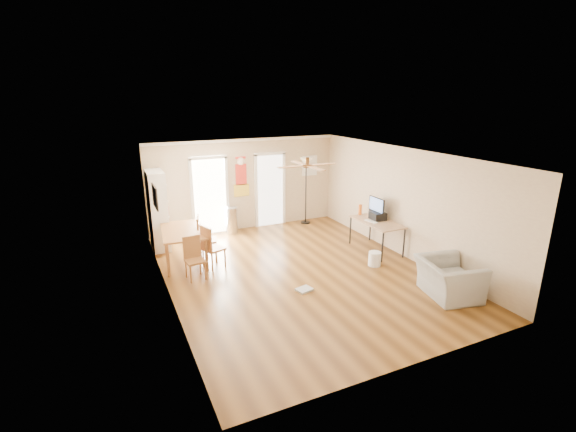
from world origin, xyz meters
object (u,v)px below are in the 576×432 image
dining_chair_right_b (214,246)px  dining_chair_near (195,259)px  dining_table (184,246)px  torchiere_lamp (306,191)px  trash_can (232,220)px  wastebasket_a (375,259)px  armchair (449,279)px  bookshelf (158,210)px  dining_chair_right_a (207,238)px  printer (378,216)px  computer_desk (376,236)px

dining_chair_right_b → dining_chair_near: dining_chair_right_b is taller
dining_chair_right_b → dining_chair_near: bearing=110.9°
dining_table → torchiere_lamp: (3.94, 1.46, 0.60)m
torchiere_lamp → trash_can: bearing=178.7°
dining_table → wastebasket_a: 4.42m
dining_chair_right_b → torchiere_lamp: bearing=-78.3°
wastebasket_a → armchair: size_ratio=0.30×
dining_chair_near → armchair: size_ratio=0.82×
bookshelf → armchair: bearing=-32.1°
torchiere_lamp → armchair: size_ratio=1.79×
dining_chair_right_a → printer: (4.05, -1.14, 0.34)m
dining_chair_right_b → armchair: bearing=-150.5°
dining_table → printer: size_ratio=4.18×
dining_chair_right_a → computer_desk: (3.94, -1.27, -0.14)m
printer → computer_desk: bearing=-125.5°
dining_chair_right_a → armchair: dining_chair_right_a is taller
bookshelf → dining_chair_right_b: (0.93, -1.76, -0.50)m
trash_can → armchair: trash_can is taller
computer_desk → wastebasket_a: size_ratio=4.34×
bookshelf → armchair: size_ratio=1.79×
trash_can → bookshelf: bearing=-170.3°
dining_chair_right_b → trash_can: size_ratio=1.33×
dining_chair_right_b → wastebasket_a: size_ratio=3.02×
dining_table → armchair: (4.30, -3.85, -0.03)m
dining_table → dining_chair_right_a: size_ratio=1.51×
dining_table → dining_chair_near: (0.03, -1.03, 0.07)m
dining_chair_right_a → torchiere_lamp: (3.39, 1.49, 0.48)m
dining_chair_right_b → dining_chair_near: 0.69m
dining_chair_right_a → dining_chair_near: (-0.52, -1.00, -0.06)m
wastebasket_a → dining_chair_right_b: bearing=156.2°
bookshelf → printer: (4.98, -2.34, -0.14)m
dining_chair_near → trash_can: 3.00m
wastebasket_a → dining_table: bearing=152.0°
dining_chair_right_a → torchiere_lamp: bearing=-50.7°
dining_chair_near → wastebasket_a: bearing=-21.1°
dining_chair_right_a → printer: dining_chair_right_a is taller
dining_chair_right_a → wastebasket_a: bearing=-105.8°
computer_desk → wastebasket_a: (-0.60, -0.77, -0.22)m
dining_chair_right_a → dining_chair_near: size_ratio=1.13×
dining_chair_near → torchiere_lamp: bearing=26.5°
bookshelf → trash_can: 2.12m
torchiere_lamp → computer_desk: 2.88m
dining_chair_near → computer_desk: (4.46, -0.26, -0.07)m
dining_table → dining_chair_right_b: 0.81m
dining_chair_near → trash_can: bearing=52.0°
dining_table → printer: 4.77m
dining_table → dining_chair_near: 1.03m
torchiere_lamp → dining_chair_near: bearing=-147.4°
dining_table → torchiere_lamp: torchiere_lamp is taller
torchiere_lamp → computer_desk: size_ratio=1.40×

